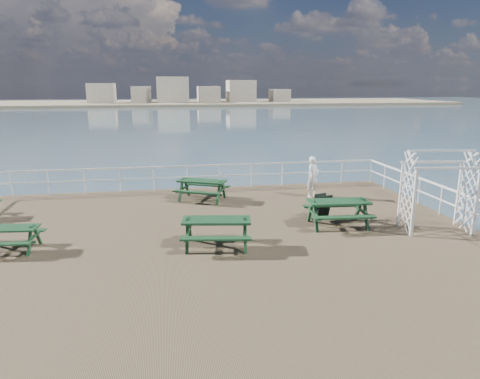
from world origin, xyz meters
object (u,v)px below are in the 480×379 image
object	(u,v)px
picnic_table_d	(8,234)
person	(313,177)
trellis_arbor	(437,195)
picnic_table_b	(202,186)
picnic_table_e	(217,227)
picnic_table_c	(338,208)

from	to	relation	value
picnic_table_d	person	size ratio (longest dim) A/B	1.03
trellis_arbor	picnic_table_b	bearing A→B (deg)	153.34
picnic_table_d	trellis_arbor	size ratio (longest dim) A/B	0.67
picnic_table_e	person	size ratio (longest dim) A/B	1.28
picnic_table_b	picnic_table_e	size ratio (longest dim) A/B	1.10
trellis_arbor	person	xyz separation A→B (m)	(-2.48, 4.73, -0.31)
picnic_table_b	picnic_table_e	distance (m)	5.24
picnic_table_b	person	xyz separation A→B (m)	(4.61, -0.28, 0.25)
picnic_table_c	person	bearing A→B (deg)	87.69
picnic_table_e	person	xyz separation A→B (m)	(4.65, 4.96, 0.24)
picnic_table_c	trellis_arbor	size ratio (longest dim) A/B	0.81
picnic_table_d	trellis_arbor	xyz separation A→B (m)	(12.99, -0.50, 0.66)
picnic_table_b	picnic_table_c	distance (m)	5.82
picnic_table_b	picnic_table_d	xyz separation A→B (m)	(-5.89, -4.51, -0.10)
picnic_table_c	person	world-z (taller)	person
picnic_table_d	picnic_table_e	world-z (taller)	picnic_table_e
picnic_table_b	person	distance (m)	4.63
picnic_table_b	picnic_table_c	bearing A→B (deg)	-18.82
picnic_table_b	person	size ratio (longest dim) A/B	1.41
picnic_table_c	person	xyz separation A→B (m)	(0.44, 3.77, 0.23)
person	picnic_table_c	bearing A→B (deg)	-123.91
picnic_table_c	picnic_table_e	world-z (taller)	picnic_table_c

